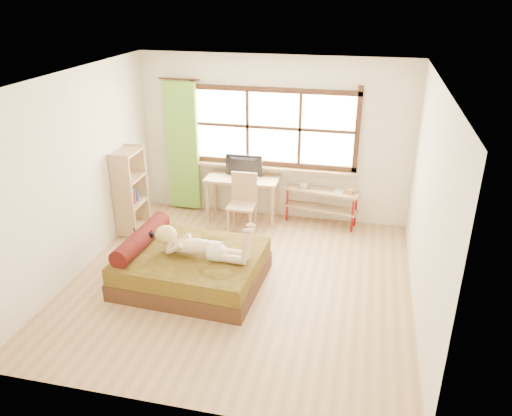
% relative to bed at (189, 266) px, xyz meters
% --- Properties ---
extents(floor, '(4.50, 4.50, 0.00)m').
position_rel_bed_xyz_m(floor, '(0.66, 0.15, -0.25)').
color(floor, '#9E754C').
rests_on(floor, ground).
extents(ceiling, '(4.50, 4.50, 0.00)m').
position_rel_bed_xyz_m(ceiling, '(0.66, 0.15, 2.45)').
color(ceiling, white).
rests_on(ceiling, wall_back).
extents(wall_back, '(4.50, 0.00, 4.50)m').
position_rel_bed_xyz_m(wall_back, '(0.66, 2.40, 1.10)').
color(wall_back, silver).
rests_on(wall_back, floor).
extents(wall_front, '(4.50, 0.00, 4.50)m').
position_rel_bed_xyz_m(wall_front, '(0.66, -2.10, 1.10)').
color(wall_front, silver).
rests_on(wall_front, floor).
extents(wall_left, '(0.00, 4.50, 4.50)m').
position_rel_bed_xyz_m(wall_left, '(-1.59, 0.15, 1.10)').
color(wall_left, silver).
rests_on(wall_left, floor).
extents(wall_right, '(0.00, 4.50, 4.50)m').
position_rel_bed_xyz_m(wall_right, '(2.91, 0.15, 1.10)').
color(wall_right, silver).
rests_on(wall_right, floor).
extents(window, '(2.80, 0.16, 1.46)m').
position_rel_bed_xyz_m(window, '(0.66, 2.37, 1.26)').
color(window, '#FFEDBF').
rests_on(window, wall_back).
extents(curtain, '(0.55, 0.10, 2.20)m').
position_rel_bed_xyz_m(curtain, '(-0.89, 2.28, 0.90)').
color(curtain, '#639829').
rests_on(curtain, wall_back).
extents(bed, '(1.90, 1.55, 0.69)m').
position_rel_bed_xyz_m(bed, '(0.00, 0.00, 0.00)').
color(bed, '#311D0E').
rests_on(bed, floor).
extents(woman, '(1.30, 0.43, 0.55)m').
position_rel_bed_xyz_m(woman, '(0.20, -0.05, 0.48)').
color(woman, '#D6B18A').
rests_on(woman, bed).
extents(kitten, '(0.28, 0.12, 0.22)m').
position_rel_bed_xyz_m(kitten, '(-0.67, 0.10, 0.32)').
color(kitten, black).
rests_on(kitten, bed).
extents(desk, '(1.21, 0.57, 0.75)m').
position_rel_bed_xyz_m(desk, '(0.21, 2.10, 0.41)').
color(desk, tan).
rests_on(desk, floor).
extents(monitor, '(0.62, 0.09, 0.36)m').
position_rel_bed_xyz_m(monitor, '(0.21, 2.15, 0.68)').
color(monitor, black).
rests_on(monitor, desk).
extents(chair, '(0.43, 0.43, 0.94)m').
position_rel_bed_xyz_m(chair, '(0.30, 1.73, 0.28)').
color(chair, tan).
rests_on(chair, floor).
extents(pipe_shelf, '(1.24, 0.51, 0.69)m').
position_rel_bed_xyz_m(pipe_shelf, '(1.53, 2.22, 0.20)').
color(pipe_shelf, tan).
rests_on(pipe_shelf, floor).
extents(cup, '(0.15, 0.15, 0.10)m').
position_rel_bed_xyz_m(cup, '(1.22, 2.22, 0.41)').
color(cup, gray).
rests_on(cup, pipe_shelf).
extents(book, '(0.19, 0.24, 0.02)m').
position_rel_bed_xyz_m(book, '(1.72, 2.22, 0.36)').
color(book, gray).
rests_on(book, pipe_shelf).
extents(bookshelf, '(0.35, 0.60, 1.36)m').
position_rel_bed_xyz_m(bookshelf, '(-1.42, 1.28, 0.44)').
color(bookshelf, tan).
rests_on(bookshelf, floor).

